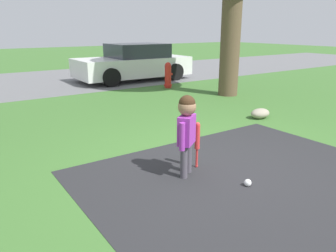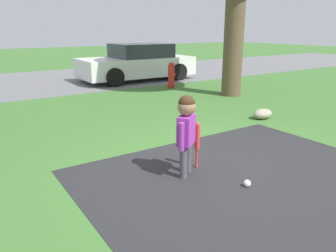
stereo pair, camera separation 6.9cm
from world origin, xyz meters
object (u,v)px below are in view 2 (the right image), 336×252
object	(u,v)px
baseball_bat	(197,139)
parked_car	(137,63)
fire_hydrant	(171,75)
sports_ball	(247,183)
child	(186,125)

from	to	relation	value
baseball_bat	parked_car	bearing A→B (deg)	67.20
baseball_bat	fire_hydrant	distance (m)	6.08
sports_ball	fire_hydrant	distance (m)	6.69
baseball_bat	fire_hydrant	xyz separation A→B (m)	(3.13, 5.22, -0.02)
baseball_bat	sports_ball	xyz separation A→B (m)	(0.15, -0.77, -0.36)
sports_ball	fire_hydrant	bearing A→B (deg)	63.56
sports_ball	parked_car	bearing A→B (deg)	70.11
child	parked_car	bearing A→B (deg)	30.68
fire_hydrant	baseball_bat	bearing A→B (deg)	-120.92
child	fire_hydrant	bearing A→B (deg)	22.44
baseball_bat	parked_car	world-z (taller)	parked_car
child	fire_hydrant	xyz separation A→B (m)	(3.39, 5.33, -0.28)
child	baseball_bat	world-z (taller)	child
baseball_bat	sports_ball	world-z (taller)	baseball_bat
child	sports_ball	world-z (taller)	child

